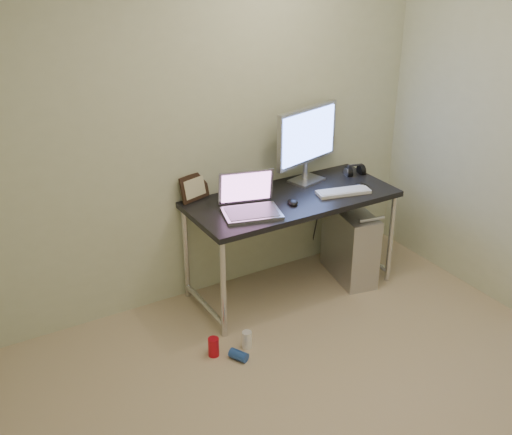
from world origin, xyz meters
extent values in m
plane|color=tan|center=(0.00, 0.00, 0.00)|extent=(3.50, 3.50, 0.00)
cube|color=beige|center=(0.00, 1.75, 1.25)|extent=(3.50, 0.02, 2.50)
cube|color=black|center=(0.54, 1.42, 0.73)|extent=(1.50, 0.65, 0.04)
cylinder|color=silver|center=(-0.17, 1.14, 0.35)|extent=(0.04, 0.04, 0.71)
cylinder|color=silver|center=(-0.17, 1.71, 0.35)|extent=(0.04, 0.04, 0.71)
cylinder|color=silver|center=(1.25, 1.14, 0.35)|extent=(0.04, 0.04, 0.71)
cylinder|color=silver|center=(1.25, 1.71, 0.35)|extent=(0.04, 0.04, 0.71)
cylinder|color=silver|center=(-0.17, 1.42, 0.08)|extent=(0.04, 0.57, 0.04)
cylinder|color=silver|center=(1.25, 1.42, 0.08)|extent=(0.04, 0.57, 0.04)
cube|color=#B6B6BB|center=(1.04, 1.34, 0.28)|extent=(0.33, 0.57, 0.56)
cylinder|color=#B3B4BA|center=(1.04, 1.12, 0.58)|extent=(0.20, 0.06, 0.03)
cylinder|color=#B3B4BA|center=(1.04, 1.57, 0.58)|extent=(0.20, 0.06, 0.03)
cylinder|color=black|center=(0.99, 1.70, 0.40)|extent=(0.01, 0.16, 0.69)
cylinder|color=black|center=(1.08, 1.68, 0.38)|extent=(0.02, 0.11, 0.71)
cylinder|color=red|center=(-0.32, 0.98, 0.06)|extent=(0.07, 0.07, 0.13)
cylinder|color=white|center=(-0.10, 0.95, 0.06)|extent=(0.08, 0.08, 0.12)
cylinder|color=#2348A0|center=(-0.21, 0.86, 0.03)|extent=(0.11, 0.13, 0.07)
cube|color=#B3B4BA|center=(0.15, 1.31, 0.76)|extent=(0.43, 0.36, 0.02)
cube|color=slate|center=(0.15, 1.31, 0.77)|extent=(0.38, 0.30, 0.00)
cube|color=gray|center=(0.19, 1.45, 0.89)|extent=(0.38, 0.15, 0.24)
cube|color=#8B5089|center=(0.19, 1.44, 0.89)|extent=(0.34, 0.13, 0.21)
cube|color=#B3B4BA|center=(0.80, 1.61, 0.76)|extent=(0.28, 0.23, 0.02)
cylinder|color=#B3B4BA|center=(0.80, 1.63, 0.83)|extent=(0.04, 0.04, 0.13)
cube|color=#B3B4BA|center=(0.80, 1.62, 1.11)|extent=(0.59, 0.19, 0.42)
cube|color=#5A7EF8|center=(0.80, 1.60, 1.11)|extent=(0.53, 0.15, 0.36)
cube|color=silver|center=(0.89, 1.29, 0.76)|extent=(0.40, 0.21, 0.02)
ellipsoid|color=black|center=(1.09, 1.31, 0.77)|extent=(0.10, 0.12, 0.04)
ellipsoid|color=black|center=(0.48, 1.32, 0.77)|extent=(0.11, 0.13, 0.04)
cylinder|color=black|center=(1.14, 1.54, 0.78)|extent=(0.05, 0.10, 0.09)
cylinder|color=black|center=(1.25, 1.54, 0.78)|extent=(0.05, 0.10, 0.09)
cube|color=black|center=(1.19, 1.54, 0.83)|extent=(0.12, 0.04, 0.01)
cube|color=black|center=(-0.07, 1.73, 0.84)|extent=(0.24, 0.13, 0.19)
cylinder|color=silver|center=(0.18, 1.68, 0.80)|extent=(0.01, 0.01, 0.10)
cylinder|color=silver|center=(0.18, 1.68, 0.86)|extent=(0.05, 0.04, 0.04)
camera|label=1|loc=(-1.78, -2.03, 2.55)|focal=45.00mm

